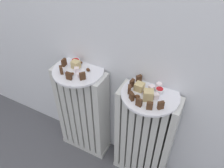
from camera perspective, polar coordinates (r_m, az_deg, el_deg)
radiator_left at (r=1.43m, az=-7.24°, el=-7.25°), size 0.32×0.13×0.64m
radiator_right at (r=1.31m, az=8.06°, el=-13.28°), size 0.32×0.13×0.64m
plate_left at (r=1.21m, az=-8.51°, el=3.36°), size 0.28×0.28×0.01m
plate_right at (r=1.07m, az=9.65°, el=-2.66°), size 0.28×0.28×0.01m
dark_cake_slice_left_0 at (r=1.24m, az=-12.03°, el=5.35°), size 0.02×0.03×0.04m
dark_cake_slice_left_1 at (r=1.19m, az=-12.72°, el=3.48°), size 0.03×0.03×0.04m
dark_cake_slice_left_2 at (r=1.14m, az=-10.86°, el=2.01°), size 0.03×0.02×0.04m
dark_cake_slice_left_3 at (r=1.13m, az=-7.47°, el=1.99°), size 0.03×0.03×0.04m
marble_cake_slice_left_0 at (r=1.21m, az=-9.13°, el=4.89°), size 0.04×0.03×0.04m
turkish_delight_left_0 at (r=1.15m, az=-8.21°, el=2.28°), size 0.03×0.03×0.02m
turkish_delight_left_1 at (r=1.19m, az=-8.91°, el=3.61°), size 0.03×0.03×0.02m
medjool_date_left_0 at (r=1.25m, az=-8.01°, el=5.32°), size 0.03×0.03×0.02m
medjool_date_left_1 at (r=1.17m, az=-10.07°, el=2.52°), size 0.02×0.02×0.02m
medjool_date_left_2 at (r=1.26m, az=-6.10°, el=5.90°), size 0.03×0.03×0.01m
medjool_date_left_3 at (r=1.19m, az=-6.06°, el=3.61°), size 0.03×0.03×0.02m
jam_bowl_left at (r=1.26m, az=-9.18°, el=5.69°), size 0.05×0.05×0.02m
dark_cake_slice_right_0 at (r=1.11m, az=6.81°, el=1.32°), size 0.03×0.03×0.04m
dark_cake_slice_right_1 at (r=1.08m, az=5.10°, el=0.25°), size 0.02×0.03×0.04m
dark_cake_slice_right_2 at (r=1.05m, az=4.41°, el=-1.35°), size 0.02×0.03×0.04m
dark_cake_slice_right_3 at (r=1.01m, az=4.99°, el=-3.12°), size 0.03×0.03×0.04m
dark_cake_slice_right_4 at (r=0.99m, az=6.82°, el=-4.63°), size 0.03×0.02×0.04m
dark_cake_slice_right_5 at (r=0.98m, az=9.48°, el=-5.43°), size 0.03×0.02×0.04m
dark_cake_slice_right_6 at (r=0.99m, az=12.21°, el=-5.27°), size 0.03×0.03×0.04m
marble_cake_slice_right_0 at (r=1.07m, az=6.94°, el=-0.69°), size 0.04×0.04×0.04m
marble_cake_slice_right_1 at (r=1.02m, az=9.16°, el=-2.81°), size 0.05×0.05×0.05m
turkish_delight_right_0 at (r=1.08m, az=9.99°, el=-0.98°), size 0.03×0.03×0.02m
turkish_delight_right_1 at (r=1.10m, az=11.81°, el=-0.31°), size 0.03×0.03×0.02m
turkish_delight_right_2 at (r=1.04m, az=10.95°, el=-2.92°), size 0.04×0.04×0.03m
medjool_date_right_0 at (r=1.03m, az=6.34°, el=-3.15°), size 0.03×0.03×0.02m
medjool_date_right_1 at (r=1.05m, az=8.28°, el=-2.23°), size 0.03×0.03×0.02m
jam_bowl_right at (r=1.07m, az=11.88°, el=-1.57°), size 0.04×0.04×0.02m
fork at (r=1.05m, az=9.82°, el=-2.95°), size 0.04×0.09×0.00m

